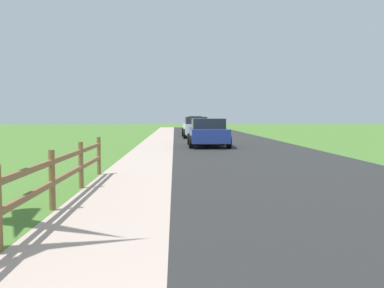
# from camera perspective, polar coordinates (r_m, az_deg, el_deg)

# --- Properties ---
(ground_plane) EXTENTS (120.00, 120.00, 0.00)m
(ground_plane) POSITION_cam_1_polar(r_m,az_deg,el_deg) (25.04, -2.61, 0.14)
(ground_plane) COLOR #4A782E
(road_asphalt) EXTENTS (7.00, 66.00, 0.01)m
(road_asphalt) POSITION_cam_1_polar(r_m,az_deg,el_deg) (27.25, 4.78, 0.44)
(road_asphalt) COLOR #292929
(road_asphalt) RESTS_ON ground
(curb_concrete) EXTENTS (6.00, 66.00, 0.01)m
(curb_concrete) POSITION_cam_1_polar(r_m,az_deg,el_deg) (27.21, -8.93, 0.40)
(curb_concrete) COLOR #BEA697
(curb_concrete) RESTS_ON ground
(grass_verge) EXTENTS (5.00, 66.00, 0.00)m
(grass_verge) POSITION_cam_1_polar(r_m,az_deg,el_deg) (27.42, -12.05, 0.39)
(grass_verge) COLOR #4A782E
(grass_verge) RESTS_ON ground
(rail_fence) EXTENTS (0.11, 11.10, 1.06)m
(rail_fence) POSITION_cam_1_polar(r_m,az_deg,el_deg) (6.48, -21.67, -5.47)
(rail_fence) COLOR brown
(rail_fence) RESTS_ON ground
(parked_suv_blue) EXTENTS (2.15, 4.49, 1.51)m
(parked_suv_blue) POSITION_cam_1_polar(r_m,az_deg,el_deg) (22.22, 2.23, 1.64)
(parked_suv_blue) COLOR navy
(parked_suv_blue) RESTS_ON ground
(parked_car_white) EXTENTS (2.09, 4.84, 1.59)m
(parked_car_white) POSITION_cam_1_polar(r_m,az_deg,el_deg) (31.44, 0.52, 2.36)
(parked_car_white) COLOR white
(parked_car_white) RESTS_ON ground
(parked_car_red) EXTENTS (2.08, 4.37, 1.52)m
(parked_car_red) POSITION_cam_1_polar(r_m,az_deg,el_deg) (41.24, 0.69, 2.70)
(parked_car_red) COLOR maroon
(parked_car_red) RESTS_ON ground
(parked_car_black) EXTENTS (2.20, 4.79, 1.64)m
(parked_car_black) POSITION_cam_1_polar(r_m,az_deg,el_deg) (52.26, 0.38, 2.99)
(parked_car_black) COLOR black
(parked_car_black) RESTS_ON ground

